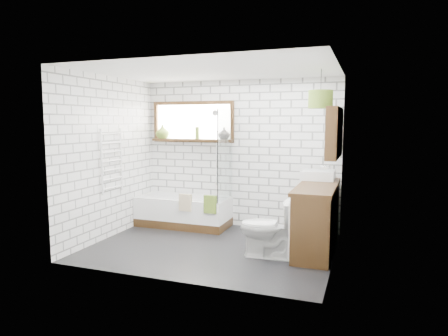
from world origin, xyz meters
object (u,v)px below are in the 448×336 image
(vanity, at_px, (317,217))
(bathtub, at_px, (184,211))
(toilet, at_px, (269,228))
(pendant, at_px, (321,99))
(basin, at_px, (318,175))

(vanity, bearing_deg, bathtub, 167.18)
(toilet, relative_size, pendant, 2.45)
(bathtub, relative_size, pendant, 4.87)
(basin, bearing_deg, toilet, -115.93)
(toilet, height_order, pendant, pendant)
(toilet, xyz_separation_m, pendant, (0.57, 0.45, 1.70))
(basin, xyz_separation_m, toilet, (-0.50, -1.03, -0.60))
(basin, relative_size, toilet, 0.61)
(vanity, xyz_separation_m, basin, (-0.06, 0.49, 0.54))
(vanity, relative_size, basin, 3.34)
(pendant, bearing_deg, bathtub, 164.94)
(bathtub, height_order, toilet, toilet)
(bathtub, bearing_deg, vanity, -12.82)
(bathtub, height_order, basin, basin)
(bathtub, xyz_separation_m, toilet, (1.77, -1.08, 0.14))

